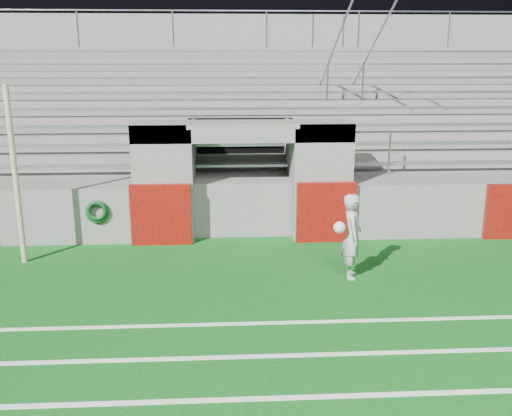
{
  "coord_description": "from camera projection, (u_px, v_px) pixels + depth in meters",
  "views": [
    {
      "loc": [
        -0.4,
        -9.02,
        4.01
      ],
      "look_at": [
        0.2,
        1.8,
        1.1
      ],
      "focal_mm": 40.0,
      "sensor_mm": 36.0,
      "label": 1
    }
  ],
  "objects": [
    {
      "name": "ground",
      "position": [
        250.0,
        297.0,
        9.76
      ],
      "size": [
        90.0,
        90.0,
        0.0
      ],
      "primitive_type": "plane",
      "color": "#0D4E13",
      "rests_on": "ground"
    },
    {
      "name": "field_post",
      "position": [
        15.0,
        177.0,
        10.99
      ],
      "size": [
        0.11,
        0.11,
        3.5
      ],
      "primitive_type": "cylinder",
      "color": "#C0B28F",
      "rests_on": "ground"
    },
    {
      "name": "stadium_structure",
      "position": [
        238.0,
        142.0,
        17.06
      ],
      "size": [
        26.0,
        8.48,
        5.42
      ],
      "color": "slate",
      "rests_on": "ground"
    },
    {
      "name": "goalkeeper_with_ball",
      "position": [
        352.0,
        236.0,
        10.47
      ],
      "size": [
        0.62,
        0.62,
        1.59
      ],
      "color": "#A8ABB2",
      "rests_on": "ground"
    },
    {
      "name": "hose_coil",
      "position": [
        97.0,
        211.0,
        12.22
      ],
      "size": [
        0.51,
        0.14,
        0.51
      ],
      "color": "#0C4012",
      "rests_on": "ground"
    }
  ]
}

